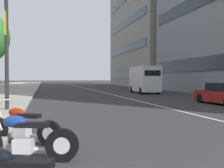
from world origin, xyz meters
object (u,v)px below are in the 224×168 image
Objects in this scene: street_lamp_with_banners at (14,6)px; motorcycle_mid_row at (22,127)px; motorcycle_nearest_camera at (23,140)px; delivery_van_ahead at (144,79)px.

motorcycle_mid_row is at bearing -173.01° from street_lamp_with_banners.
motorcycle_mid_row is (1.55, 0.13, -0.01)m from motorcycle_nearest_camera.
motorcycle_mid_row is at bearing 153.84° from delivery_van_ahead.
motorcycle_nearest_camera is 0.26× the size of street_lamp_with_banners.
delivery_van_ahead is 0.62× the size of street_lamp_with_banners.
street_lamp_with_banners reaches higher than delivery_van_ahead.
delivery_van_ahead is at bearing -83.85° from motorcycle_mid_row.
motorcycle_nearest_camera is at bearing -173.38° from street_lamp_with_banners.
street_lamp_with_banners reaches higher than motorcycle_nearest_camera.
street_lamp_with_banners is at bearing -67.88° from motorcycle_nearest_camera.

